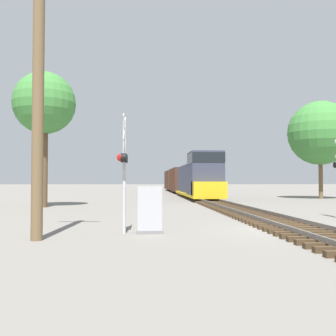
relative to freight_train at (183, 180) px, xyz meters
name	(u,v)px	position (x,y,z in m)	size (l,w,h in m)	color
ground_plane	(295,230)	(0.00, -40.58, -1.93)	(400.00, 400.00, 0.00)	slate
rail_track_bed	(295,226)	(0.00, -40.58, -1.79)	(2.60, 160.00, 0.31)	#42301E
freight_train	(183,180)	(0.00, 0.00, 0.00)	(2.88, 46.80, 4.43)	#33384C
crossing_signal_near	(123,163)	(-6.27, -41.11, 0.51)	(0.34, 1.00, 4.09)	#B7B7BC
relay_cabinet	(150,210)	(-5.35, -41.11, -1.13)	(0.92, 0.56, 1.62)	slate
utility_pole	(38,77)	(-8.82, -42.52, 3.09)	(1.80, 0.35, 9.87)	brown
tree_far_right	(44,104)	(-12.45, -27.19, 5.21)	(4.30, 4.30, 9.38)	brown
tree_mid_background	(320,133)	(12.54, -15.70, 4.79)	(6.55, 6.55, 10.01)	brown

